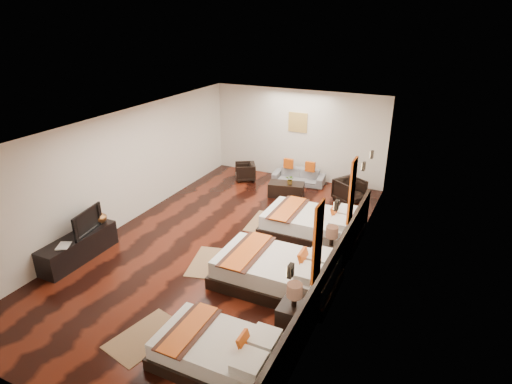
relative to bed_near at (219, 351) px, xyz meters
The scene contains 30 objects.
floor 3.60m from the bed_near, 118.15° to the left, with size 5.50×9.50×0.01m, color black.
ceiling 4.41m from the bed_near, 118.15° to the left, with size 5.50×9.50×0.01m, color white.
back_wall 8.18m from the bed_near, 102.08° to the left, with size 5.50×0.01×2.80m, color silver.
left_wall 5.58m from the bed_near, 144.53° to the left, with size 0.01×9.50×2.80m, color silver.
right_wall 3.53m from the bed_near, 71.55° to the left, with size 0.01×9.50×2.80m, color silver.
headboard_panel 2.58m from the bed_near, 66.76° to the left, with size 0.08×6.60×0.90m, color black.
bed_near is the anchor object (origin of this frame).
bed_mid 2.24m from the bed_near, 89.86° to the left, with size 2.33×1.46×0.89m.
bed_far 4.42m from the bed_near, 89.94° to the left, with size 2.27×1.42×0.87m.
nightstand_a 1.36m from the bed_near, 56.40° to the left, with size 0.48×0.48×0.94m.
nightstand_b 3.38m from the bed_near, 77.16° to the left, with size 0.47×0.47×0.93m.
jute_mat_near 1.41m from the bed_near, behind, with size 0.75×1.20×0.01m, color #8D6A47.
jute_mat_mid 2.85m from the bed_near, 124.06° to the left, with size 0.75×1.20×0.01m, color #8D6A47.
jute_mat_far 4.73m from the bed_near, 105.71° to the left, with size 0.75×1.20×0.01m, color #8D6A47.
tv_console 4.39m from the bed_near, 162.70° to the left, with size 0.50×1.80×0.55m, color black.
tv 4.45m from the bed_near, 159.89° to the left, with size 0.93×0.12×0.53m, color black.
book 4.29m from the bed_near, 168.94° to the left, with size 0.24×0.32×0.03m, color black.
figurine 4.67m from the bed_near, 154.56° to the left, with size 0.31×0.31×0.32m, color brown.
sofa 7.54m from the bed_near, 100.86° to the left, with size 1.58×0.62×0.46m, color slate.
armchair_left 7.62m from the bed_near, 113.66° to the left, with size 0.60×0.61×0.56m, color black.
armchair_right 6.76m from the bed_near, 87.41° to the left, with size 0.70×0.72×0.65m, color black.
coffee_table 6.51m from the bed_near, 102.61° to the left, with size 1.00×0.50×0.40m, color black.
table_plant 6.45m from the bed_near, 101.57° to the left, with size 0.25×0.22×0.28m, color #2B541C.
orange_panel_a 2.19m from the bed_near, 50.71° to the left, with size 0.04×0.40×1.30m, color #D86014.
orange_panel_b 3.90m from the bed_near, 73.36° to the left, with size 0.04×0.40×1.30m, color #D86014.
sconce_near 1.90m from the bed_near, ahead, with size 0.07×0.12×0.18m.
sconce_mid 3.03m from the bed_near, 66.87° to the left, with size 0.07×0.12×0.18m.
sconce_far 4.94m from the bed_near, 77.52° to the left, with size 0.07×0.12×0.18m.
sconce_lounge 5.79m from the bed_near, 79.52° to the left, with size 0.07×0.12×0.18m.
gold_artwork 8.22m from the bed_near, 102.11° to the left, with size 0.60×0.04×0.60m, color #AD873F.
Camera 1 is at (4.24, -7.29, 4.87)m, focal length 29.52 mm.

